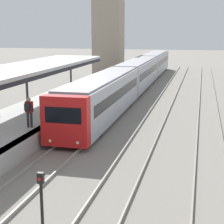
{
  "coord_description": "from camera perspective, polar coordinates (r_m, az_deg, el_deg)",
  "views": [
    {
      "loc": [
        6.76,
        -5.56,
        6.19
      ],
      "look_at": [
        1.85,
        14.85,
        1.61
      ],
      "focal_mm": 60.0,
      "sensor_mm": 36.0,
      "label": 1
    }
  ],
  "objects": [
    {
      "name": "person_on_platform",
      "position": [
        20.82,
        -12.55,
        0.3
      ],
      "size": [
        0.4,
        0.4,
        1.66
      ],
      "color": "#2D2D33",
      "rests_on": "station_platform"
    },
    {
      "name": "signal_post_near",
      "position": [
        12.24,
        -10.73,
        -12.18
      ],
      "size": [
        0.2,
        0.21,
        1.88
      ],
      "color": "black",
      "rests_on": "ground_plane"
    },
    {
      "name": "train_near",
      "position": [
        40.73,
        3.93,
        5.94
      ],
      "size": [
        2.55,
        44.95,
        3.04
      ],
      "color": "red",
      "rests_on": "ground_plane"
    },
    {
      "name": "distant_domed_building",
      "position": [
        56.04,
        -0.55,
        12.17
      ],
      "size": [
        4.0,
        4.0,
        12.8
      ],
      "color": "gray",
      "rests_on": "ground_plane"
    },
    {
      "name": "platform_canopy",
      "position": [
        23.98,
        -12.89,
        6.52
      ],
      "size": [
        4.0,
        20.41,
        3.05
      ],
      "color": "beige",
      "rests_on": "station_platform"
    }
  ]
}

